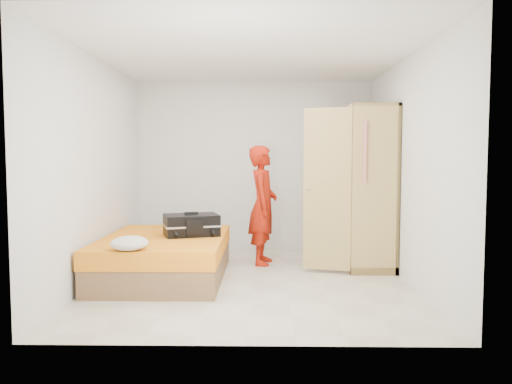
{
  "coord_description": "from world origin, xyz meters",
  "views": [
    {
      "loc": [
        0.15,
        -5.73,
        1.45
      ],
      "look_at": [
        0.04,
        0.66,
        1.0
      ],
      "focal_mm": 35.0,
      "sensor_mm": 36.0,
      "label": 1
    }
  ],
  "objects_px": {
    "wardrobe": "(363,191)",
    "person": "(263,205)",
    "suitcase": "(191,225)",
    "bed": "(165,257)",
    "round_cushion": "(130,243)"
  },
  "relations": [
    {
      "from": "wardrobe",
      "to": "person",
      "type": "bearing_deg",
      "value": 175.11
    },
    {
      "from": "wardrobe",
      "to": "suitcase",
      "type": "bearing_deg",
      "value": -164.64
    },
    {
      "from": "bed",
      "to": "suitcase",
      "type": "distance_m",
      "value": 0.49
    },
    {
      "from": "suitcase",
      "to": "bed",
      "type": "bearing_deg",
      "value": 178.54
    },
    {
      "from": "wardrobe",
      "to": "suitcase",
      "type": "xyz_separation_m",
      "value": [
        -2.19,
        -0.6,
        -0.37
      ]
    },
    {
      "from": "wardrobe",
      "to": "round_cushion",
      "type": "relative_size",
      "value": 5.47
    },
    {
      "from": "person",
      "to": "suitcase",
      "type": "relative_size",
      "value": 2.09
    },
    {
      "from": "round_cushion",
      "to": "person",
      "type": "bearing_deg",
      "value": 51.51
    },
    {
      "from": "person",
      "to": "round_cushion",
      "type": "distance_m",
      "value": 2.19
    },
    {
      "from": "round_cushion",
      "to": "bed",
      "type": "bearing_deg",
      "value": 78.88
    },
    {
      "from": "bed",
      "to": "suitcase",
      "type": "relative_size",
      "value": 2.64
    },
    {
      "from": "wardrobe",
      "to": "person",
      "type": "xyz_separation_m",
      "value": [
        -1.32,
        0.11,
        -0.2
      ]
    },
    {
      "from": "wardrobe",
      "to": "suitcase",
      "type": "height_order",
      "value": "wardrobe"
    },
    {
      "from": "bed",
      "to": "round_cushion",
      "type": "distance_m",
      "value": 0.97
    },
    {
      "from": "bed",
      "to": "wardrobe",
      "type": "relative_size",
      "value": 0.96
    }
  ]
}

